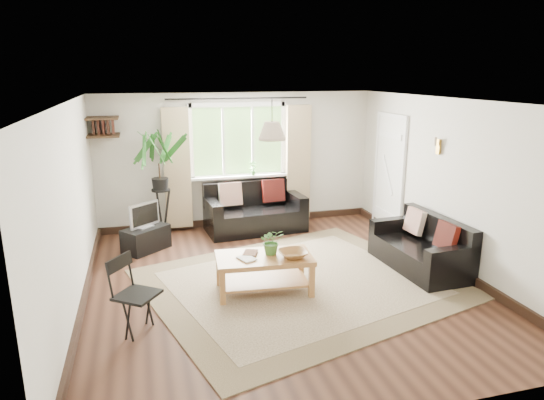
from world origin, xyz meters
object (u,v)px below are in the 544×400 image
object	(u,v)px
sofa_right	(420,245)
tv_stand	(146,239)
folding_chair	(137,296)
coffee_table	(264,274)
palm_stand	(160,185)
sofa_back	(255,209)

from	to	relation	value
sofa_right	tv_stand	world-z (taller)	sofa_right
tv_stand	folding_chair	bearing A→B (deg)	-131.96
coffee_table	tv_stand	bearing A→B (deg)	126.21
tv_stand	folding_chair	world-z (taller)	folding_chair
sofa_right	palm_stand	xyz separation A→B (m)	(-3.47, 2.39, 0.55)
tv_stand	folding_chair	size ratio (longest dim) A/B	0.83
sofa_back	tv_stand	xyz separation A→B (m)	(-1.90, -0.52, -0.21)
palm_stand	sofa_back	bearing A→B (deg)	-2.62
folding_chair	sofa_right	bearing A→B (deg)	-42.10
coffee_table	folding_chair	bearing A→B (deg)	-158.32
tv_stand	folding_chair	distance (m)	2.59
sofa_back	sofa_right	distance (m)	2.97
sofa_right	folding_chair	world-z (taller)	folding_chair
coffee_table	tv_stand	xyz separation A→B (m)	(-1.43, 1.95, -0.06)
tv_stand	palm_stand	world-z (taller)	palm_stand
palm_stand	folding_chair	xyz separation A→B (m)	(-0.41, -3.16, -0.48)
palm_stand	tv_stand	bearing A→B (deg)	-116.08
palm_stand	sofa_right	bearing A→B (deg)	-34.54
palm_stand	folding_chair	size ratio (longest dim) A/B	2.13
sofa_right	folding_chair	xyz separation A→B (m)	(-3.88, -0.78, 0.07)
sofa_right	palm_stand	distance (m)	4.24
palm_stand	coffee_table	bearing A→B (deg)	-65.87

